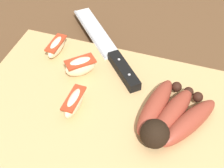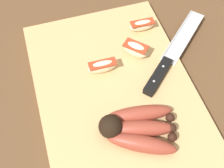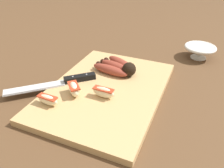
{
  "view_description": "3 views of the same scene",
  "coord_description": "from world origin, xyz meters",
  "px_view_note": "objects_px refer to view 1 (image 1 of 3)",
  "views": [
    {
      "loc": [
        0.14,
        -0.36,
        0.47
      ],
      "look_at": [
        0.01,
        0.02,
        0.06
      ],
      "focal_mm": 55.61,
      "sensor_mm": 36.0,
      "label": 1
    },
    {
      "loc": [
        0.33,
        -0.11,
        0.55
      ],
      "look_at": [
        0.01,
        -0.01,
        0.04
      ],
      "focal_mm": 47.73,
      "sensor_mm": 36.0,
      "label": 2
    },
    {
      "loc": [
        -0.52,
        -0.25,
        0.4
      ],
      "look_at": [
        0.0,
        -0.03,
        0.04
      ],
      "focal_mm": 36.72,
      "sensor_mm": 36.0,
      "label": 3
    }
  ],
  "objects_px": {
    "chefs_knife": "(113,56)",
    "apple_wedge_far": "(81,66)",
    "apple_wedge_middle": "(56,47)",
    "apple_wedge_near": "(74,102)",
    "banana_bunch": "(169,117)"
  },
  "relations": [
    {
      "from": "banana_bunch",
      "to": "apple_wedge_near",
      "type": "bearing_deg",
      "value": -172.92
    },
    {
      "from": "apple_wedge_middle",
      "to": "apple_wedge_far",
      "type": "distance_m",
      "value": 0.08
    },
    {
      "from": "banana_bunch",
      "to": "apple_wedge_middle",
      "type": "relative_size",
      "value": 2.46
    },
    {
      "from": "apple_wedge_middle",
      "to": "apple_wedge_far",
      "type": "bearing_deg",
      "value": -31.21
    },
    {
      "from": "banana_bunch",
      "to": "apple_wedge_far",
      "type": "relative_size",
      "value": 2.54
    },
    {
      "from": "apple_wedge_far",
      "to": "apple_wedge_middle",
      "type": "bearing_deg",
      "value": 148.79
    },
    {
      "from": "apple_wedge_middle",
      "to": "apple_wedge_far",
      "type": "xyz_separation_m",
      "value": [
        0.07,
        -0.04,
        0.0
      ]
    },
    {
      "from": "apple_wedge_near",
      "to": "apple_wedge_middle",
      "type": "height_order",
      "value": "apple_wedge_near"
    },
    {
      "from": "apple_wedge_near",
      "to": "apple_wedge_middle",
      "type": "bearing_deg",
      "value": 126.01
    },
    {
      "from": "apple_wedge_near",
      "to": "apple_wedge_far",
      "type": "xyz_separation_m",
      "value": [
        -0.02,
        0.08,
        0.0
      ]
    },
    {
      "from": "chefs_knife",
      "to": "apple_wedge_far",
      "type": "height_order",
      "value": "apple_wedge_far"
    },
    {
      "from": "banana_bunch",
      "to": "apple_wedge_near",
      "type": "height_order",
      "value": "banana_bunch"
    },
    {
      "from": "chefs_knife",
      "to": "apple_wedge_far",
      "type": "xyz_separation_m",
      "value": [
        -0.04,
        -0.06,
        0.01
      ]
    },
    {
      "from": "chefs_knife",
      "to": "apple_wedge_middle",
      "type": "distance_m",
      "value": 0.11
    },
    {
      "from": "banana_bunch",
      "to": "apple_wedge_middle",
      "type": "height_order",
      "value": "banana_bunch"
    }
  ]
}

